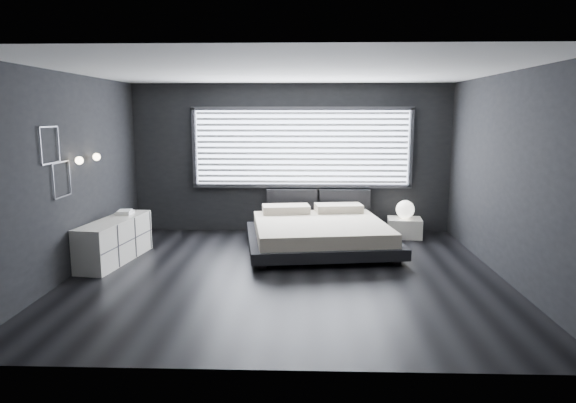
{
  "coord_description": "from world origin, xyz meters",
  "views": [
    {
      "loc": [
        0.26,
        -6.97,
        2.25
      ],
      "look_at": [
        0.0,
        0.85,
        0.9
      ],
      "focal_mm": 32.0,
      "sensor_mm": 36.0,
      "label": 1
    }
  ],
  "objects": [
    {
      "name": "sconce_near",
      "position": [
        -2.88,
        0.05,
        1.6
      ],
      "size": [
        0.18,
        0.11,
        0.11
      ],
      "color": "silver",
      "rests_on": "ground"
    },
    {
      "name": "wall_art_upper",
      "position": [
        -2.98,
        -0.55,
        1.85
      ],
      "size": [
        0.01,
        0.48,
        0.48
      ],
      "color": "#47474C",
      "rests_on": "ground"
    },
    {
      "name": "dresser",
      "position": [
        -2.65,
        0.58,
        0.33
      ],
      "size": [
        0.68,
        1.68,
        0.65
      ],
      "color": "white",
      "rests_on": "ground"
    },
    {
      "name": "sconce_far",
      "position": [
        -2.88,
        0.65,
        1.6
      ],
      "size": [
        0.18,
        0.11,
        0.11
      ],
      "color": "silver",
      "rests_on": "ground"
    },
    {
      "name": "book_stack",
      "position": [
        -2.64,
        1.02,
        0.68
      ],
      "size": [
        0.25,
        0.33,
        0.06
      ],
      "color": "white",
      "rests_on": "dresser"
    },
    {
      "name": "wall_art_lower",
      "position": [
        -2.98,
        -0.3,
        1.38
      ],
      "size": [
        0.01,
        0.48,
        0.48
      ],
      "color": "#47474C",
      "rests_on": "ground"
    },
    {
      "name": "nightstand",
      "position": [
        2.09,
        2.29,
        0.18
      ],
      "size": [
        0.65,
        0.56,
        0.35
      ],
      "primitive_type": "cube",
      "rotation": [
        0.0,
        0.0,
        -0.1
      ],
      "color": "white",
      "rests_on": "ground"
    },
    {
      "name": "bed",
      "position": [
        0.51,
        1.41,
        0.28
      ],
      "size": [
        2.65,
        2.56,
        0.61
      ],
      "color": "black",
      "rests_on": "ground"
    },
    {
      "name": "window",
      "position": [
        0.2,
        2.7,
        1.61
      ],
      "size": [
        4.14,
        0.09,
        1.52
      ],
      "color": "white",
      "rests_on": "ground"
    },
    {
      "name": "room",
      "position": [
        0.0,
        0.0,
        1.4
      ],
      "size": [
        6.04,
        6.0,
        2.8
      ],
      "color": "black",
      "rests_on": "ground"
    },
    {
      "name": "orb_lamp",
      "position": [
        2.09,
        2.29,
        0.52
      ],
      "size": [
        0.33,
        0.33,
        0.33
      ],
      "primitive_type": "sphere",
      "color": "white",
      "rests_on": "nightstand"
    },
    {
      "name": "headboard",
      "position": [
        0.51,
        2.64,
        0.57
      ],
      "size": [
        1.96,
        0.16,
        0.52
      ],
      "color": "black",
      "rests_on": "ground"
    }
  ]
}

